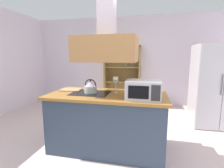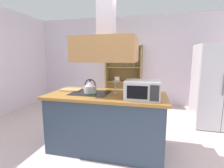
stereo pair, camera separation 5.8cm
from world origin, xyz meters
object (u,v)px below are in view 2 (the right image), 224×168
object	(u,v)px
dish_cabinet	(124,79)
microwave	(142,90)
kettle	(90,87)
cutting_board	(71,90)
refrigerator	(218,86)
wine_glass_on_counter	(115,84)
fruit_bowl	(148,89)

from	to	relation	value
dish_cabinet	microwave	size ratio (longest dim) A/B	3.92
kettle	microwave	bearing A→B (deg)	-15.28
dish_cabinet	cutting_board	xyz separation A→B (m)	(-0.52, -2.47, 0.11)
cutting_board	kettle	bearing A→B (deg)	-17.50
dish_cabinet	refrigerator	bearing A→B (deg)	-28.95
refrigerator	wine_glass_on_counter	bearing A→B (deg)	-145.83
kettle	microwave	distance (m)	0.86
fruit_bowl	wine_glass_on_counter	bearing A→B (deg)	-159.49
wine_glass_on_counter	kettle	bearing A→B (deg)	-167.25
microwave	fruit_bowl	distance (m)	0.52
dish_cabinet	wine_glass_on_counter	bearing A→B (deg)	-83.65
dish_cabinet	kettle	size ratio (longest dim) A/B	8.09
kettle	cutting_board	world-z (taller)	kettle
cutting_board	wine_glass_on_counter	world-z (taller)	wine_glass_on_counter
wine_glass_on_counter	dish_cabinet	bearing A→B (deg)	96.35
kettle	cutting_board	xyz separation A→B (m)	(-0.41, 0.13, -0.09)
cutting_board	wine_glass_on_counter	xyz separation A→B (m)	(0.80, -0.04, 0.14)
refrigerator	fruit_bowl	xyz separation A→B (m)	(-1.40, -1.11, 0.08)
kettle	fruit_bowl	distance (m)	0.94
cutting_board	microwave	distance (m)	1.29
fruit_bowl	refrigerator	bearing A→B (deg)	38.30
cutting_board	microwave	bearing A→B (deg)	-16.02
refrigerator	kettle	world-z (taller)	refrigerator
refrigerator	dish_cabinet	world-z (taller)	dish_cabinet
microwave	refrigerator	bearing A→B (deg)	47.62
refrigerator	dish_cabinet	xyz separation A→B (m)	(-2.19, 1.21, -0.07)
refrigerator	wine_glass_on_counter	xyz separation A→B (m)	(-1.91, -1.30, 0.19)
dish_cabinet	wine_glass_on_counter	xyz separation A→B (m)	(0.28, -2.51, 0.26)
cutting_board	fruit_bowl	distance (m)	1.32
cutting_board	dish_cabinet	bearing A→B (deg)	78.10
kettle	dish_cabinet	bearing A→B (deg)	87.54
dish_cabinet	cutting_board	world-z (taller)	dish_cabinet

